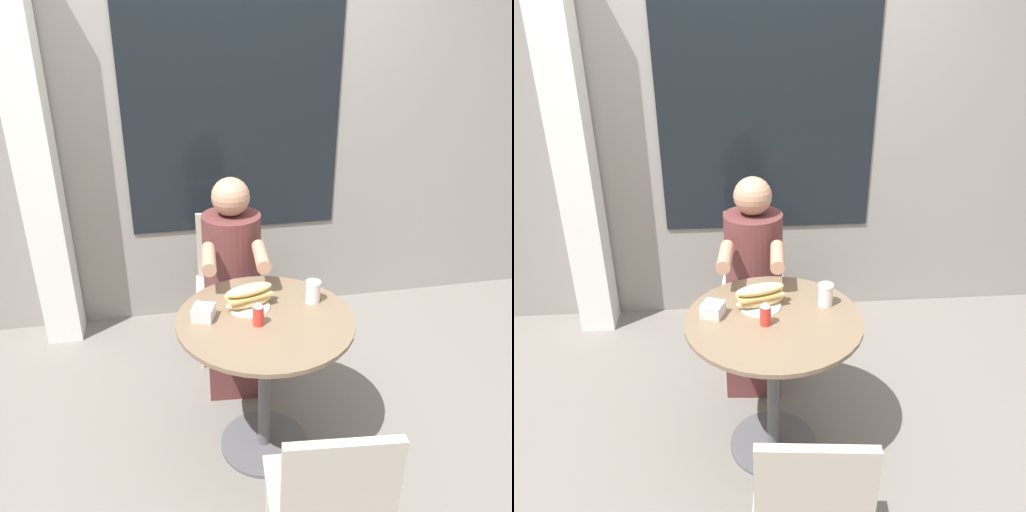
{
  "view_description": "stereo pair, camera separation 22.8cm",
  "coord_description": "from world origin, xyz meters",
  "views": [
    {
      "loc": [
        -0.4,
        -1.81,
        1.92
      ],
      "look_at": [
        0.0,
        0.21,
        0.94
      ],
      "focal_mm": 35.0,
      "sensor_mm": 36.0,
      "label": 1
    },
    {
      "loc": [
        -0.17,
        -1.84,
        1.92
      ],
      "look_at": [
        0.0,
        0.21,
        0.94
      ],
      "focal_mm": 35.0,
      "sensor_mm": 36.0,
      "label": 2
    }
  ],
  "objects": [
    {
      "name": "drink_cup",
      "position": [
        0.24,
        0.09,
        0.8
      ],
      "size": [
        0.07,
        0.07,
        0.1
      ],
      "color": "silver",
      "rests_on": "cafe_table"
    },
    {
      "name": "condiment_bottle",
      "position": [
        -0.04,
        -0.05,
        0.8
      ],
      "size": [
        0.05,
        0.05,
        0.11
      ],
      "color": "red",
      "rests_on": "cafe_table"
    },
    {
      "name": "seated_diner",
      "position": [
        -0.06,
        0.57,
        0.53
      ],
      "size": [
        0.35,
        0.58,
        1.2
      ],
      "rotation": [
        0.0,
        0.0,
        3.05
      ],
      "color": "brown",
      "rests_on": "ground_plane"
    },
    {
      "name": "empty_chair_across",
      "position": [
        0.05,
        -0.78,
        0.52
      ],
      "size": [
        0.42,
        0.42,
        0.87
      ],
      "rotation": [
        0.0,
        0.0,
        -0.1
      ],
      "color": "#ADA393",
      "rests_on": "ground_plane"
    },
    {
      "name": "napkin_box",
      "position": [
        -0.27,
        0.04,
        0.77
      ],
      "size": [
        0.12,
        0.12,
        0.06
      ],
      "rotation": [
        0.0,
        0.0,
        -0.37
      ],
      "color": "silver",
      "rests_on": "cafe_table"
    },
    {
      "name": "storefront_wall",
      "position": [
        0.0,
        1.38,
        1.4
      ],
      "size": [
        8.0,
        0.09,
        2.8
      ],
      "color": "gray",
      "rests_on": "ground_plane"
    },
    {
      "name": "cafe_table",
      "position": [
        0.0,
        0.0,
        0.55
      ],
      "size": [
        0.78,
        0.78,
        0.74
      ],
      "color": "brown",
      "rests_on": "ground_plane"
    },
    {
      "name": "lattice_pillar",
      "position": [
        -1.1,
        1.21,
        1.2
      ],
      "size": [
        0.21,
        0.21,
        2.4
      ],
      "color": "silver",
      "rests_on": "ground_plane"
    },
    {
      "name": "ground_plane",
      "position": [
        0.0,
        0.0,
        0.0
      ],
      "size": [
        8.0,
        8.0,
        0.0
      ],
      "primitive_type": "plane",
      "color": "slate"
    },
    {
      "name": "sandwich_on_plate",
      "position": [
        -0.05,
        0.1,
        0.8
      ],
      "size": [
        0.24,
        0.19,
        0.11
      ],
      "rotation": [
        0.0,
        0.0,
        0.28
      ],
      "color": "white",
      "rests_on": "cafe_table"
    },
    {
      "name": "diner_chair",
      "position": [
        -0.05,
        0.91,
        0.52
      ],
      "size": [
        0.41,
        0.41,
        0.87
      ],
      "rotation": [
        0.0,
        0.0,
        3.05
      ],
      "color": "#ADA393",
      "rests_on": "ground_plane"
    }
  ]
}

